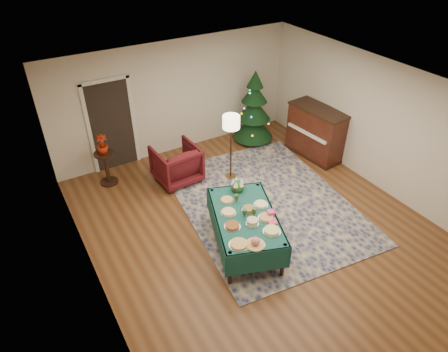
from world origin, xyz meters
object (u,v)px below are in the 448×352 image
buffet_table (245,221)px  potted_plant (103,148)px  floor_lamp (231,126)px  armchair (176,162)px  christmas_tree (254,110)px  gift_box (271,213)px  piano (316,133)px  side_table (107,169)px

buffet_table → potted_plant: 3.52m
floor_lamp → armchair: bearing=155.2°
buffet_table → floor_lamp: size_ratio=1.36×
christmas_tree → gift_box: bearing=-119.9°
gift_box → piano: bearing=35.6°
buffet_table → gift_box: 0.47m
gift_box → christmas_tree: bearing=60.1°
floor_lamp → potted_plant: 2.74m
floor_lamp → potted_plant: (-2.44, 1.17, -0.40)m
potted_plant → side_table: bearing=0.0°
buffet_table → christmas_tree: size_ratio=1.10×
gift_box → potted_plant: size_ratio=0.27×
potted_plant → piano: bearing=-16.5°
gift_box → armchair: (-0.52, 2.72, -0.29)m
side_table → potted_plant: 0.51m
armchair → potted_plant: bearing=-29.7°
gift_box → piano: (2.81, 2.01, -0.15)m
buffet_table → floor_lamp: bearing=65.0°
buffet_table → potted_plant: size_ratio=4.88×
gift_box → side_table: bearing=118.9°
gift_box → armchair: size_ratio=0.12×
side_table → piano: piano is taller
gift_box → potted_plant: (-1.88, 3.40, 0.13)m
gift_box → potted_plant: bearing=118.9°
potted_plant → christmas_tree: 3.83m
buffet_table → side_table: size_ratio=2.69×
floor_lamp → side_table: size_ratio=1.98×
gift_box → armchair: armchair is taller
christmas_tree → piano: size_ratio=1.26×
christmas_tree → piano: (0.86, -1.38, -0.24)m
buffet_table → side_table: side_table is taller
floor_lamp → potted_plant: size_ratio=3.58×
buffet_table → piano: bearing=29.3°
gift_box → side_table: size_ratio=0.15×
potted_plant → piano: piano is taller
buffet_table → potted_plant: (-1.51, 3.17, 0.32)m
gift_box → floor_lamp: 2.35m
potted_plant → christmas_tree: christmas_tree is taller
side_table → christmas_tree: bearing=-0.1°
armchair → buffet_table: bearing=90.2°
potted_plant → piano: (4.69, -1.38, -0.28)m
floor_lamp → piano: size_ratio=1.03×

